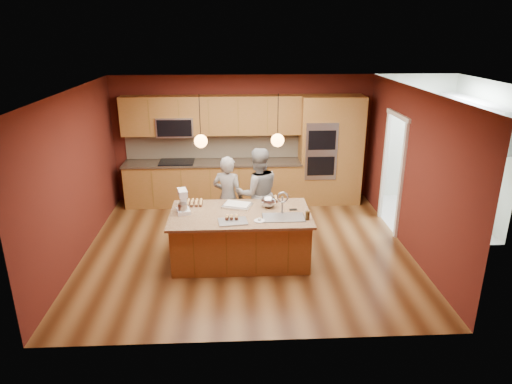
{
  "coord_description": "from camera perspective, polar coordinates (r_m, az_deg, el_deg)",
  "views": [
    {
      "loc": [
        -0.2,
        -7.12,
        3.6
      ],
      "look_at": [
        0.15,
        -0.1,
        1.07
      ],
      "focal_mm": 32.0,
      "sensor_mm": 36.0,
      "label": 1
    }
  ],
  "objects": [
    {
      "name": "person_right",
      "position": [
        8.1,
        0.21,
        -0.18
      ],
      "size": [
        0.91,
        0.77,
        1.66
      ],
      "primitive_type": "imported",
      "rotation": [
        0.0,
        0.0,
        3.34
      ],
      "color": "slate",
      "rests_on": "floor"
    },
    {
      "name": "dryer",
      "position": [
        10.27,
        22.51,
        0.57
      ],
      "size": [
        0.72,
        0.73,
        0.96
      ],
      "primitive_type": "cube",
      "rotation": [
        0.0,
        0.0,
        -0.23
      ],
      "color": "white",
      "rests_on": "floor"
    },
    {
      "name": "sheet_cake",
      "position": [
        7.53,
        -2.37,
        -1.65
      ],
      "size": [
        0.54,
        0.46,
        0.05
      ],
      "rotation": [
        0.0,
        0.0,
        -0.33
      ],
      "color": "white",
      "rests_on": "island"
    },
    {
      "name": "wall_left",
      "position": [
        7.89,
        -21.61,
        1.82
      ],
      "size": [
        0.0,
        5.0,
        5.0
      ],
      "primitive_type": "plane",
      "rotation": [
        1.57,
        0.0,
        1.57
      ],
      "color": "#4F1A13",
      "rests_on": "ground"
    },
    {
      "name": "plate",
      "position": [
        6.96,
        0.44,
        -3.62
      ],
      "size": [
        0.17,
        0.17,
        0.01
      ],
      "primitive_type": "cylinder",
      "color": "silver",
      "rests_on": "island"
    },
    {
      "name": "floor",
      "position": [
        7.98,
        -1.13,
        -7.0
      ],
      "size": [
        5.5,
        5.5,
        0.0
      ],
      "primitive_type": "plane",
      "color": "#45250F",
      "rests_on": "ground"
    },
    {
      "name": "wall_right",
      "position": [
        8.03,
        18.83,
        2.46
      ],
      "size": [
        0.0,
        5.0,
        5.0
      ],
      "primitive_type": "plane",
      "rotation": [
        1.57,
        0.0,
        -1.57
      ],
      "color": "#4F1A13",
      "rests_on": "ground"
    },
    {
      "name": "island",
      "position": [
        7.43,
        -1.82,
        -5.5
      ],
      "size": [
        2.24,
        1.26,
        1.2
      ],
      "color": "brown",
      "rests_on": "floor"
    },
    {
      "name": "ceiling",
      "position": [
        7.18,
        -1.28,
        12.61
      ],
      "size": [
        5.5,
        5.5,
        0.0
      ],
      "primitive_type": "plane",
      "rotation": [
        3.14,
        0.0,
        0.0
      ],
      "color": "white",
      "rests_on": "ground"
    },
    {
      "name": "cupcakes_right",
      "position": [
        7.77,
        2.18,
        -0.86
      ],
      "size": [
        0.16,
        0.24,
        0.07
      ],
      "primitive_type": null,
      "color": "tan",
      "rests_on": "island"
    },
    {
      "name": "pendant_left",
      "position": [
        6.93,
        -6.91,
        6.36
      ],
      "size": [
        0.2,
        0.2,
        0.8
      ],
      "color": "black",
      "rests_on": "ceiling"
    },
    {
      "name": "cabinet_run",
      "position": [
        9.74,
        -5.61,
        4.14
      ],
      "size": [
        3.74,
        0.64,
        2.3
      ],
      "color": "brown",
      "rests_on": "floor"
    },
    {
      "name": "laundry_room",
      "position": [
        9.63,
        25.65,
        8.02
      ],
      "size": [
        2.6,
        2.7,
        2.7
      ],
      "color": "beige",
      "rests_on": "ground"
    },
    {
      "name": "wall_front",
      "position": [
        5.14,
        -0.34,
        -6.13
      ],
      "size": [
        5.5,
        0.0,
        5.5
      ],
      "primitive_type": "plane",
      "rotation": [
        -1.57,
        0.0,
        0.0
      ],
      "color": "#4F1A13",
      "rests_on": "ground"
    },
    {
      "name": "washer",
      "position": [
        9.54,
        24.64,
        -1.06
      ],
      "size": [
        0.71,
        0.72,
        0.99
      ],
      "primitive_type": "cube",
      "rotation": [
        0.0,
        0.0,
        -0.17
      ],
      "color": "white",
      "rests_on": "floor"
    },
    {
      "name": "mixing_bowl",
      "position": [
        7.47,
        1.59,
        -1.18
      ],
      "size": [
        0.25,
        0.25,
        0.21
      ],
      "primitive_type": "ellipsoid",
      "color": "#ABAFB2",
      "rests_on": "island"
    },
    {
      "name": "person_left",
      "position": [
        8.11,
        -3.52,
        -0.7
      ],
      "size": [
        0.64,
        0.53,
        1.52
      ],
      "primitive_type": "imported",
      "rotation": [
        0.0,
        0.0,
        2.8
      ],
      "color": "black",
      "rests_on": "floor"
    },
    {
      "name": "cupcakes_rack",
      "position": [
        7.0,
        -3.07,
        -3.14
      ],
      "size": [
        0.21,
        0.14,
        0.06
      ],
      "primitive_type": null,
      "color": "tan",
      "rests_on": "island"
    },
    {
      "name": "tumbler",
      "position": [
        7.04,
        6.46,
        -2.94
      ],
      "size": [
        0.07,
        0.07,
        0.14
      ],
      "primitive_type": "cylinder",
      "color": "#362711",
      "rests_on": "island"
    },
    {
      "name": "pendant_right",
      "position": [
        6.94,
        2.71,
        6.51
      ],
      "size": [
        0.2,
        0.2,
        0.8
      ],
      "color": "black",
      "rests_on": "ceiling"
    },
    {
      "name": "cupcakes_left",
      "position": [
        7.67,
        -7.72,
        -1.33
      ],
      "size": [
        0.28,
        0.28,
        0.06
      ],
      "primitive_type": null,
      "color": "tan",
      "rests_on": "island"
    },
    {
      "name": "stand_mixer",
      "position": [
        7.32,
        -9.12,
        -1.33
      ],
      "size": [
        0.26,
        0.32,
        0.38
      ],
      "rotation": [
        0.0,
        0.0,
        0.25
      ],
      "color": "white",
      "rests_on": "island"
    },
    {
      "name": "doorway_trim",
      "position": [
        8.82,
        16.67,
        2.16
      ],
      "size": [
        0.08,
        1.11,
        2.2
      ],
      "primitive_type": null,
      "color": "white",
      "rests_on": "wall_right"
    },
    {
      "name": "oven_column",
      "position": [
        9.85,
        9.24,
        5.15
      ],
      "size": [
        1.3,
        0.62,
        2.3
      ],
      "color": "brown",
      "rests_on": "floor"
    },
    {
      "name": "cooling_rack",
      "position": [
        6.94,
        -2.92,
        -3.7
      ],
      "size": [
        0.47,
        0.36,
        0.02
      ],
      "primitive_type": "cube",
      "rotation": [
        0.0,
        0.0,
        0.12
      ],
      "color": "#9FA1A5",
      "rests_on": "island"
    },
    {
      "name": "phone",
      "position": [
        7.41,
        4.68,
        -2.2
      ],
      "size": [
        0.13,
        0.08,
        0.01
      ],
      "primitive_type": "cube",
      "rotation": [
        0.0,
        0.0,
        0.09
      ],
      "color": "black",
      "rests_on": "island"
    },
    {
      "name": "wall_back",
      "position": [
        9.88,
        -1.66,
        6.65
      ],
      "size": [
        5.5,
        0.0,
        5.5
      ],
      "primitive_type": "plane",
      "rotation": [
        1.57,
        0.0,
        0.0
      ],
      "color": "#4F1A13",
      "rests_on": "ground"
    }
  ]
}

